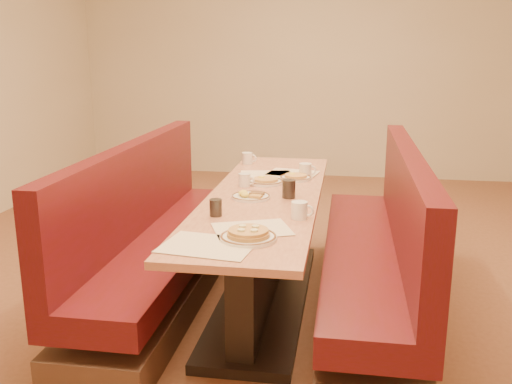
# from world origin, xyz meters

# --- Properties ---
(ground) EXTENTS (8.00, 8.00, 0.00)m
(ground) POSITION_xyz_m (0.00, 0.00, 0.00)
(ground) COLOR #9E6647
(ground) RESTS_ON ground
(room_envelope) EXTENTS (6.04, 8.04, 2.82)m
(room_envelope) POSITION_xyz_m (0.00, 0.00, 1.93)
(room_envelope) COLOR beige
(room_envelope) RESTS_ON ground
(diner_table) EXTENTS (0.70, 2.50, 0.75)m
(diner_table) POSITION_xyz_m (0.00, 0.00, 0.37)
(diner_table) COLOR black
(diner_table) RESTS_ON ground
(booth_left) EXTENTS (0.55, 2.50, 1.05)m
(booth_left) POSITION_xyz_m (-0.73, 0.00, 0.36)
(booth_left) COLOR #4C3326
(booth_left) RESTS_ON ground
(booth_right) EXTENTS (0.55, 2.50, 1.05)m
(booth_right) POSITION_xyz_m (0.73, 0.00, 0.36)
(booth_right) COLOR #4C3326
(booth_right) RESTS_ON ground
(placemat_near_left) EXTENTS (0.47, 0.38, 0.00)m
(placemat_near_left) POSITION_xyz_m (-0.12, -1.01, 0.75)
(placemat_near_left) COLOR #FBEEC4
(placemat_near_left) RESTS_ON diner_table
(placemat_near_right) EXTENTS (0.47, 0.41, 0.00)m
(placemat_near_right) POSITION_xyz_m (0.04, -0.73, 0.75)
(placemat_near_right) COLOR #FBEEC4
(placemat_near_right) RESTS_ON diner_table
(placemat_far_left) EXTENTS (0.41, 0.34, 0.00)m
(placemat_far_left) POSITION_xyz_m (-0.07, 0.57, 0.75)
(placemat_far_left) COLOR #FBEEC4
(placemat_far_left) RESTS_ON diner_table
(placemat_far_right) EXTENTS (0.40, 0.33, 0.00)m
(placemat_far_right) POSITION_xyz_m (0.12, 0.65, 0.75)
(placemat_far_right) COLOR #FBEEC4
(placemat_far_right) RESTS_ON diner_table
(pancake_plate) EXTENTS (0.28, 0.28, 0.06)m
(pancake_plate) POSITION_xyz_m (0.05, -0.88, 0.77)
(pancake_plate) COLOR white
(pancake_plate) RESTS_ON diner_table
(eggs_plate) EXTENTS (0.25, 0.25, 0.05)m
(eggs_plate) POSITION_xyz_m (-0.07, -0.10, 0.76)
(eggs_plate) COLOR white
(eggs_plate) RESTS_ON diner_table
(extra_plate_mid) EXTENTS (0.23, 0.23, 0.05)m
(extra_plate_mid) POSITION_xyz_m (0.16, 0.46, 0.77)
(extra_plate_mid) COLOR white
(extra_plate_mid) RESTS_ON diner_table
(extra_plate_far) EXTENTS (0.24, 0.24, 0.05)m
(extra_plate_far) POSITION_xyz_m (-0.04, 0.30, 0.77)
(extra_plate_far) COLOR white
(extra_plate_far) RESTS_ON diner_table
(coffee_mug_a) EXTENTS (0.13, 0.09, 0.10)m
(coffee_mug_a) POSITION_xyz_m (0.27, -0.49, 0.80)
(coffee_mug_a) COLOR white
(coffee_mug_a) RESTS_ON diner_table
(coffee_mug_b) EXTENTS (0.11, 0.08, 0.09)m
(coffee_mug_b) POSITION_xyz_m (-0.16, 0.20, 0.80)
(coffee_mug_b) COLOR white
(coffee_mug_b) RESTS_ON diner_table
(coffee_mug_c) EXTENTS (0.13, 0.09, 0.10)m
(coffee_mug_c) POSITION_xyz_m (0.22, 0.57, 0.80)
(coffee_mug_c) COLOR white
(coffee_mug_c) RESTS_ON diner_table
(coffee_mug_d) EXTENTS (0.12, 0.09, 0.09)m
(coffee_mug_d) POSITION_xyz_m (-0.28, 0.96, 0.80)
(coffee_mug_d) COLOR white
(coffee_mug_d) RESTS_ON diner_table
(soda_tumbler_near) EXTENTS (0.07, 0.07, 0.10)m
(soda_tumbler_near) POSITION_xyz_m (-0.20, -0.51, 0.80)
(soda_tumbler_near) COLOR black
(soda_tumbler_near) RESTS_ON diner_table
(soda_tumbler_mid) EXTENTS (0.08, 0.08, 0.12)m
(soda_tumbler_mid) POSITION_xyz_m (0.16, -0.05, 0.81)
(soda_tumbler_mid) COLOR black
(soda_tumbler_mid) RESTS_ON diner_table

